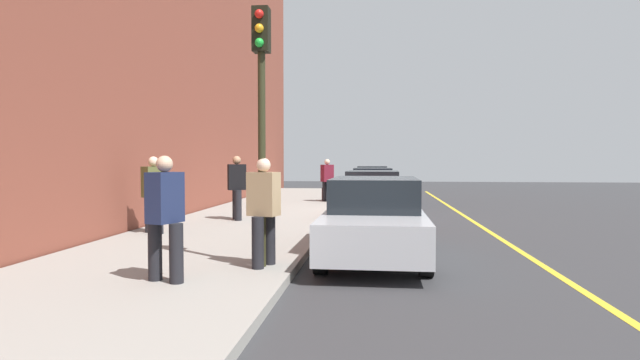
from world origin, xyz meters
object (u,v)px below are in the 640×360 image
Objects in this scene: pedestrian_tan_coat at (264,209)px; traffic_light_pole at (261,91)px; pedestrian_olive_coat at (154,192)px; parked_car_silver at (374,218)px; parked_car_white at (372,180)px; rolling_suitcase at (325,194)px; parked_car_red at (373,195)px; pedestrian_navy_coat at (165,215)px; pedestrian_burgundy_coat at (327,179)px; parked_car_navy at (372,186)px; pedestrian_black_coat at (237,186)px.

pedestrian_tan_coat is 1.87m from traffic_light_pole.
traffic_light_pole is (3.43, 3.33, 1.84)m from pedestrian_olive_coat.
parked_car_silver is 2.67× the size of pedestrian_olive_coat.
rolling_suitcase is (7.18, -1.93, -0.34)m from parked_car_white.
parked_car_red is 9.83m from pedestrian_navy_coat.
rolling_suitcase is at bearing 163.43° from pedestrian_olive_coat.
rolling_suitcase is at bearing -15.05° from parked_car_white.
parked_car_silver is at bearing 0.65° from parked_car_red.
pedestrian_burgundy_coat is (7.71, -1.78, 0.32)m from parked_car_white.
pedestrian_olive_coat is (10.63, -4.99, 0.35)m from parked_car_navy.
parked_car_navy is 2.16m from pedestrian_burgundy_coat.
parked_car_red is (12.45, 0.12, -0.00)m from parked_car_white.
parked_car_navy is at bearing -179.39° from parked_car_silver.
parked_car_silver is 5.97m from pedestrian_black_coat.
pedestrian_burgundy_coat is (1.08, -1.84, 0.32)m from parked_car_navy.
pedestrian_olive_coat is 1.03× the size of pedestrian_burgundy_coat.
pedestrian_olive_coat is 10.53m from rolling_suitcase.
parked_car_navy is 1.09× the size of traffic_light_pole.
pedestrian_black_coat is 7.50m from rolling_suitcase.
parked_car_silver is at bearing 10.23° from rolling_suitcase.
parked_car_silver is 11.39m from pedestrian_burgundy_coat.
parked_car_red is at bearing 168.29° from traffic_light_pole.
pedestrian_burgundy_coat is (-11.21, -1.97, 0.32)m from parked_car_silver.
pedestrian_black_coat is 0.44× the size of traffic_light_pole.
pedestrian_navy_coat is at bearing 7.78° from pedestrian_black_coat.
pedestrian_navy_coat is at bearing -3.04° from rolling_suitcase.
pedestrian_olive_coat is 10.05m from pedestrian_burgundy_coat.
pedestrian_tan_coat is (14.05, -1.63, 0.32)m from parked_car_navy.
pedestrian_olive_coat reaches higher than parked_car_white.
pedestrian_black_coat is 1.03× the size of pedestrian_navy_coat.
parked_car_navy is at bearing 105.49° from rolling_suitcase.
parked_car_red is at bearing -179.35° from parked_car_silver.
traffic_light_pole is at bearing 1.43° from rolling_suitcase.
parked_car_silver is 5.39m from pedestrian_olive_coat.
parked_car_silver is at bearing 0.61° from parked_car_navy.
pedestrian_navy_coat is 2.45m from traffic_light_pole.
pedestrian_olive_coat is at bearing -135.55° from pedestrian_tan_coat.
parked_car_red is at bearing 117.31° from pedestrian_black_coat.
pedestrian_olive_coat reaches higher than parked_car_silver.
parked_car_white is 14.91m from pedestrian_black_coat.
pedestrian_tan_coat reaches higher than rolling_suitcase.
parked_car_white is 20.86m from traffic_light_pole.
parked_car_red is 5.66m from rolling_suitcase.
pedestrian_tan_coat is at bearing -6.60° from parked_car_navy.
parked_car_white is at bearing 165.53° from pedestrian_black_coat.
traffic_light_pole reaches higher than rolling_suitcase.
pedestrian_black_coat is 1.05× the size of pedestrian_burgundy_coat.
pedestrian_navy_coat is (15.22, -2.77, 0.33)m from parked_car_navy.
pedestrian_black_coat is at bearing 156.89° from pedestrian_olive_coat.
pedestrian_navy_coat reaches higher than rolling_suitcase.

